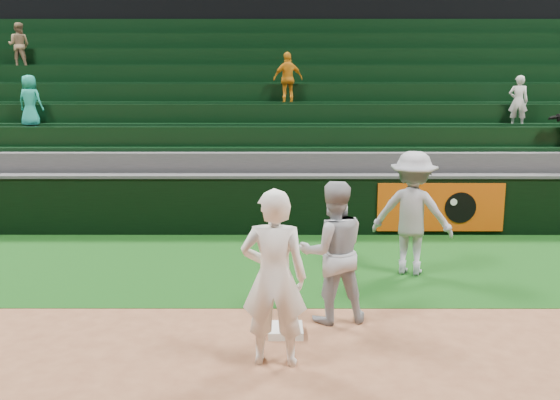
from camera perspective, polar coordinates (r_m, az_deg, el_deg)
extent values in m
plane|color=brown|center=(8.19, 2.10, -12.20)|extent=(70.00, 70.00, 0.00)
cube|color=#0E380E|center=(11.00, 1.56, -5.90)|extent=(36.00, 4.20, 0.01)
cube|color=black|center=(25.10, 0.76, 17.65)|extent=(40.00, 12.00, 12.00)
cube|color=silver|center=(8.18, 0.51, -11.84)|extent=(0.45, 0.45, 0.10)
imported|color=white|center=(7.07, -0.55, -7.14)|extent=(0.79, 0.55, 2.06)
imported|color=#A6A9B0|center=(8.35, 4.84, -4.76)|extent=(1.04, 0.88, 1.92)
imported|color=#9FA1AD|center=(10.49, 12.01, -1.20)|extent=(1.50, 1.15, 2.05)
cube|color=black|center=(12.98, 1.33, -0.49)|extent=(36.00, 0.35, 1.20)
cube|color=#D84C0A|center=(13.21, 14.47, -0.65)|extent=(2.60, 0.05, 1.00)
cylinder|color=black|center=(13.28, 16.17, -0.67)|extent=(0.64, 0.02, 0.64)
cylinder|color=white|center=(13.20, 15.60, -0.18)|extent=(0.14, 0.02, 0.14)
cube|color=#424244|center=(12.87, 1.34, 2.21)|extent=(36.00, 0.40, 0.06)
cube|color=#3B3C3E|center=(13.65, 1.26, 1.06)|extent=(36.00, 0.85, 1.65)
cube|color=black|center=(13.75, 1.26, 5.66)|extent=(36.00, 0.14, 0.50)
cube|color=black|center=(13.60, 1.27, 4.71)|extent=(36.00, 0.45, 0.08)
cube|color=#3B3C3E|center=(14.45, 1.20, 2.55)|extent=(36.00, 0.85, 2.10)
cube|color=black|center=(14.56, 1.20, 7.76)|extent=(36.00, 0.14, 0.50)
cube|color=black|center=(14.41, 1.21, 6.89)|extent=(36.00, 0.45, 0.08)
cube|color=#3B3C3E|center=(15.26, 1.14, 3.87)|extent=(36.00, 0.85, 2.55)
cube|color=black|center=(15.39, 1.15, 9.64)|extent=(36.00, 0.14, 0.50)
cube|color=black|center=(15.23, 1.16, 8.83)|extent=(36.00, 0.45, 0.08)
cube|color=#3B3C3E|center=(16.07, 1.09, 5.07)|extent=(36.00, 0.85, 3.00)
cube|color=black|center=(16.23, 1.10, 11.32)|extent=(36.00, 0.14, 0.50)
cube|color=black|center=(16.06, 1.11, 10.57)|extent=(36.00, 0.45, 0.08)
cube|color=#3B3C3E|center=(16.90, 1.04, 6.15)|extent=(36.00, 0.85, 3.45)
cube|color=black|center=(17.09, 1.05, 12.83)|extent=(36.00, 0.14, 0.50)
cube|color=black|center=(16.91, 1.06, 12.14)|extent=(36.00, 0.45, 0.08)
cube|color=#3B3C3E|center=(17.72, 1.00, 7.12)|extent=(36.00, 0.85, 3.90)
cube|color=black|center=(17.95, 1.01, 14.20)|extent=(36.00, 0.14, 0.50)
cube|color=black|center=(17.77, 1.02, 13.55)|extent=(36.00, 0.45, 0.08)
cube|color=#3B3C3E|center=(18.56, 0.96, 8.01)|extent=(36.00, 0.85, 4.35)
cube|color=black|center=(18.83, 0.97, 15.45)|extent=(36.00, 0.14, 0.50)
cube|color=black|center=(18.64, 0.98, 14.84)|extent=(36.00, 0.45, 0.08)
imported|color=#1A937F|center=(15.33, -21.88, 8.39)|extent=(0.64, 0.49, 1.17)
imported|color=orange|center=(15.08, 0.74, 11.02)|extent=(0.79, 0.53, 1.25)
imported|color=silver|center=(15.22, 20.95, 8.42)|extent=(0.48, 0.39, 1.16)
imported|color=#8D7352|center=(18.14, -22.76, 12.92)|extent=(0.56, 0.44, 1.15)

